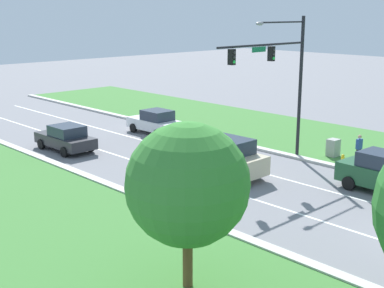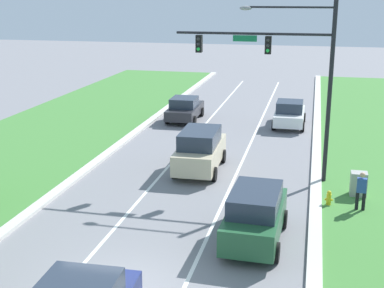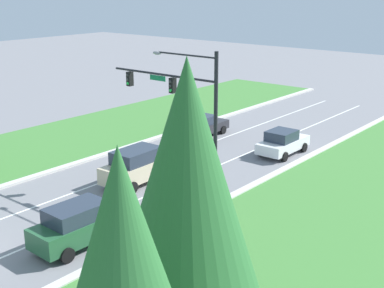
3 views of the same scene
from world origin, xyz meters
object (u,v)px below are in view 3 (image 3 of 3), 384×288
forest_suv (79,224)px  utility_cabinet (219,218)px  charcoal_sedan (203,126)px  traffic_signal_mast (185,103)px  conifer_near_right_tree (187,185)px  champagne_suv (138,166)px  pedestrian (196,223)px  white_sedan (283,142)px  fire_hydrant (180,225)px

forest_suv → utility_cabinet: (3.92, 5.38, -0.46)m
charcoal_sedan → forest_suv: bearing=-69.8°
traffic_signal_mast → utility_cabinet: bearing=-24.8°
traffic_signal_mast → charcoal_sedan: size_ratio=1.85×
traffic_signal_mast → conifer_near_right_tree: (8.04, -9.50, 0.28)m
forest_suv → champagne_suv: bearing=117.7°
pedestrian → traffic_signal_mast: bearing=-40.6°
charcoal_sedan → conifer_near_right_tree: bearing=-53.9°
white_sedan → utility_cabinet: (3.63, -12.39, -0.30)m
white_sedan → champagne_suv: bearing=-110.5°
conifer_near_right_tree → forest_suv: bearing=163.4°
utility_cabinet → champagne_suv: bearing=165.1°
traffic_signal_mast → utility_cabinet: (3.42, -1.58, -4.96)m
champagne_suv → pedestrian: 8.36m
forest_suv → conifer_near_right_tree: size_ratio=0.48×
champagne_suv → conifer_near_right_tree: conifer_near_right_tree is taller
pedestrian → forest_suv: bearing=46.8°
white_sedan → pedestrian: bearing=-75.6°
charcoal_sedan → pedestrian: pedestrian is taller
charcoal_sedan → utility_cabinet: (10.89, -12.56, -0.26)m
white_sedan → traffic_signal_mast: bearing=-88.8°
charcoal_sedan → utility_cabinet: charcoal_sedan is taller
fire_hydrant → conifer_near_right_tree: (5.88, -6.48, 5.46)m
champagne_suv → utility_cabinet: (7.52, -2.01, -0.52)m
traffic_signal_mast → utility_cabinet: traffic_signal_mast is taller
white_sedan → conifer_near_right_tree: bearing=-67.9°
fire_hydrant → conifer_near_right_tree: size_ratio=0.07×
pedestrian → conifer_near_right_tree: size_ratio=0.18×
utility_cabinet → conifer_near_right_tree: conifer_near_right_tree is taller
forest_suv → white_sedan: forest_suv is taller
white_sedan → fire_hydrant: 14.04m
utility_cabinet → forest_suv: bearing=-126.1°
conifer_near_right_tree → fire_hydrant: bearing=132.2°
traffic_signal_mast → fire_hydrant: bearing=-54.4°
traffic_signal_mast → champagne_suv: size_ratio=1.72×
forest_suv → conifer_near_right_tree: bearing=-14.8°
utility_cabinet → charcoal_sedan: bearing=130.9°
forest_suv → pedestrian: (3.89, 3.67, -0.09)m
white_sedan → charcoal_sedan: bearing=178.7°
white_sedan → utility_cabinet: bearing=-73.6°
fire_hydrant → conifer_near_right_tree: conifer_near_right_tree is taller
traffic_signal_mast → charcoal_sedan: 14.08m
conifer_near_right_tree → utility_cabinet: bearing=120.2°
fire_hydrant → forest_suv: bearing=-123.9°
champagne_suv → fire_hydrant: (6.25, -3.44, -0.74)m
traffic_signal_mast → white_sedan: size_ratio=1.89×
fire_hydrant → white_sedan: bearing=99.7°
charcoal_sedan → white_sedan: bearing=-2.3°
charcoal_sedan → champagne_suv: size_ratio=0.93×
white_sedan → pedestrian: (3.60, -14.10, 0.07)m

